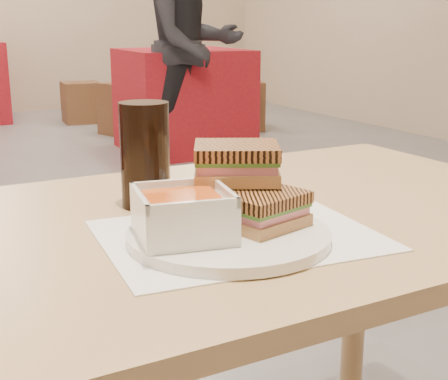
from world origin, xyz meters
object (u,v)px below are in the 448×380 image
plate (229,235)px  bg_chair_1l (129,109)px  panini_lower (263,209)px  patron_b (194,45)px  main_table (217,286)px  soup_bowl (183,216)px  cola_glass (145,155)px  bg_table_1 (183,101)px  bg_chair_1r (240,106)px  bg_chair_2r (81,102)px

plate → bg_chair_1l: plate is taller
panini_lower → patron_b: bearing=66.2°
plate → main_table: bearing=71.2°
plate → soup_bowl: (-0.06, 0.00, 0.04)m
main_table → patron_b: size_ratio=0.70×
bg_chair_1l → patron_b: (0.02, -1.40, 0.62)m
soup_bowl → cola_glass: size_ratio=0.83×
main_table → cola_glass: (-0.07, 0.11, 0.20)m
main_table → bg_table_1: 4.28m
plate → soup_bowl: soup_bowl is taller
cola_glass → bg_chair_1l: bearing=71.0°
plate → bg_chair_1r: (2.66, 4.72, -0.53)m
panini_lower → bg_chair_1l: (1.56, 4.98, -0.55)m
patron_b → bg_chair_1r: bearing=48.0°
patron_b → panini_lower: bearing=-113.8°
main_table → panini_lower: size_ratio=9.64×
panini_lower → cola_glass: bearing=110.8°
main_table → panini_lower: panini_lower is taller
cola_glass → bg_chair_1l: cola_glass is taller
cola_glass → patron_b: patron_b is taller
bg_chair_2r → patron_b: (0.22, -2.30, 0.65)m
main_table → cola_glass: 0.24m
plate → bg_table_1: 4.41m
bg_chair_1r → patron_b: bearing=-132.0°
plate → bg_chair_2r: (1.41, 5.88, -0.55)m
bg_table_1 → bg_chair_2r: bg_table_1 is taller
soup_bowl → bg_table_1: soup_bowl is taller
bg_chair_2r → bg_chair_1r: bearing=-43.1°
soup_bowl → cola_glass: bearing=81.9°
bg_chair_2r → bg_table_1: bearing=-79.8°
bg_chair_1l → patron_b: bearing=-89.0°
bg_chair_2r → patron_b: patron_b is taller
main_table → bg_chair_2r: size_ratio=2.91×
bg_chair_2r → patron_b: size_ratio=0.24×
panini_lower → bg_table_1: panini_lower is taller
cola_glass → patron_b: (1.67, 3.36, 0.03)m
main_table → bg_chair_2r: main_table is taller
bg_chair_1r → patron_b: (-1.02, -1.14, 0.63)m
soup_bowl → bg_chair_1r: (2.72, 4.71, -0.56)m
bg_chair_1r → bg_chair_2r: bg_chair_1r is taller
main_table → cola_glass: cola_glass is taller
bg_table_1 → panini_lower: bearing=-112.7°
patron_b → bg_table_1: bearing=76.5°
cola_glass → bg_table_1: 4.23m
cola_glass → bg_chair_1l: size_ratio=0.31×
soup_bowl → bg_chair_2r: soup_bowl is taller
main_table → soup_bowl: bearing=-133.8°
main_table → panini_lower: bearing=-84.0°
bg_table_1 → bg_chair_2r: size_ratio=2.31×
main_table → bg_chair_1l: size_ratio=2.25×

